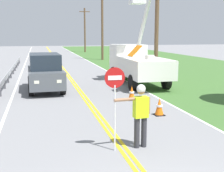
{
  "coord_description": "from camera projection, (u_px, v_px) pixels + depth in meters",
  "views": [
    {
      "loc": [
        -2.24,
        -3.98,
        3.22
      ],
      "look_at": [
        0.53,
        7.51,
        1.2
      ],
      "focal_mm": 49.39,
      "sensor_mm": 36.0,
      "label": 1
    }
  ],
  "objects": [
    {
      "name": "grass_verge_right",
      "position": [
        202.0,
        71.0,
        26.72
      ],
      "size": [
        16.0,
        110.0,
        0.01
      ],
      "primitive_type": "cube",
      "color": "#3D662D",
      "rests_on": "ground"
    },
    {
      "name": "centerline_yellow_left",
      "position": [
        67.0,
        75.0,
        24.02
      ],
      "size": [
        0.11,
        110.0,
        0.01
      ],
      "primitive_type": "cube",
      "color": "yellow",
      "rests_on": "ground"
    },
    {
      "name": "centerline_yellow_right",
      "position": [
        69.0,
        75.0,
        24.06
      ],
      "size": [
        0.11,
        110.0,
        0.01
      ],
      "primitive_type": "cube",
      "color": "yellow",
      "rests_on": "ground"
    },
    {
      "name": "edge_line_right",
      "position": [
        113.0,
        74.0,
        24.87
      ],
      "size": [
        0.12,
        110.0,
        0.01
      ],
      "primitive_type": "cube",
      "color": "silver",
      "rests_on": "ground"
    },
    {
      "name": "edge_line_left",
      "position": [
        20.0,
        77.0,
        23.21
      ],
      "size": [
        0.12,
        110.0,
        0.01
      ],
      "primitive_type": "cube",
      "color": "silver",
      "rests_on": "ground"
    },
    {
      "name": "flagger_worker",
      "position": [
        140.0,
        112.0,
        8.66
      ],
      "size": [
        1.08,
        0.28,
        1.83
      ],
      "color": "#2D2D33",
      "rests_on": "ground"
    },
    {
      "name": "stop_sign_paddle",
      "position": [
        115.0,
        90.0,
        8.3
      ],
      "size": [
        0.56,
        0.04,
        2.33
      ],
      "color": "silver",
      "rests_on": "ground"
    },
    {
      "name": "utility_bucket_truck",
      "position": [
        136.0,
        61.0,
        20.02
      ],
      "size": [
        2.67,
        6.81,
        5.86
      ],
      "color": "white",
      "rests_on": "ground"
    },
    {
      "name": "oncoming_suv_nearest",
      "position": [
        45.0,
        72.0,
        17.46
      ],
      "size": [
        2.04,
        4.66,
        2.1
      ],
      "color": "#4C5156",
      "rests_on": "ground"
    },
    {
      "name": "utility_pole_near",
      "position": [
        157.0,
        22.0,
        21.22
      ],
      "size": [
        1.8,
        0.28,
        7.6
      ],
      "color": "brown",
      "rests_on": "ground"
    },
    {
      "name": "utility_pole_mid",
      "position": [
        102.0,
        24.0,
        37.63
      ],
      "size": [
        1.8,
        0.28,
        8.31
      ],
      "color": "brown",
      "rests_on": "ground"
    },
    {
      "name": "utility_pole_far",
      "position": [
        85.0,
        29.0,
        53.56
      ],
      "size": [
        1.8,
        0.28,
        7.56
      ],
      "color": "brown",
      "rests_on": "ground"
    },
    {
      "name": "traffic_cone_lead",
      "position": [
        159.0,
        107.0,
        12.25
      ],
      "size": [
        0.4,
        0.4,
        0.7
      ],
      "color": "orange",
      "rests_on": "ground"
    },
    {
      "name": "traffic_cone_mid",
      "position": [
        132.0,
        93.0,
        15.05
      ],
      "size": [
        0.4,
        0.4,
        0.7
      ],
      "color": "orange",
      "rests_on": "ground"
    },
    {
      "name": "guardrail_left_shoulder",
      "position": [
        6.0,
        77.0,
        19.16
      ],
      "size": [
        0.1,
        32.0,
        0.71
      ],
      "color": "#9EA0A3",
      "rests_on": "ground"
    }
  ]
}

